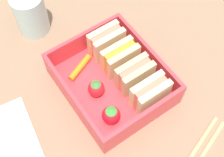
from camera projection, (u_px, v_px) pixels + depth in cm
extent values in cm
cube|color=#89694E|center=(112.00, 89.00, 52.89)|extent=(120.00, 120.00, 2.00)
cube|color=#DA373F|center=(112.00, 85.00, 51.50)|extent=(17.47, 14.95, 1.20)
cube|color=#DA373F|center=(148.00, 55.00, 51.19)|extent=(17.47, 0.60, 4.11)
cube|color=#DA373F|center=(73.00, 100.00, 47.18)|extent=(17.47, 0.60, 4.11)
cube|color=#DA373F|center=(84.00, 41.00, 52.58)|extent=(0.60, 13.75, 4.11)
cube|color=#DA373F|center=(145.00, 118.00, 45.79)|extent=(0.60, 13.75, 4.11)
cube|color=#DAB886|center=(103.00, 38.00, 52.42)|extent=(0.97, 5.92, 4.90)
cube|color=#D87259|center=(107.00, 42.00, 52.03)|extent=(0.97, 5.45, 4.51)
cube|color=#DAB886|center=(110.00, 46.00, 51.64)|extent=(0.97, 5.92, 4.90)
cube|color=#DAB57D|center=(117.00, 54.00, 50.85)|extent=(0.97, 5.92, 4.90)
cube|color=orange|center=(120.00, 58.00, 50.45)|extent=(0.97, 5.45, 4.51)
cube|color=#DAB57D|center=(124.00, 62.00, 50.06)|extent=(0.97, 5.92, 4.90)
cube|color=tan|center=(131.00, 71.00, 49.27)|extent=(0.97, 5.92, 4.90)
cube|color=#D87259|center=(135.00, 75.00, 48.88)|extent=(0.97, 5.45, 4.51)
cube|color=tan|center=(138.00, 80.00, 48.49)|extent=(0.97, 5.92, 4.90)
cube|color=beige|center=(146.00, 89.00, 47.69)|extent=(0.97, 5.92, 4.90)
cube|color=#D87259|center=(150.00, 93.00, 47.30)|extent=(0.97, 5.45, 4.51)
cube|color=beige|center=(154.00, 98.00, 46.91)|extent=(0.97, 5.92, 4.90)
cylinder|color=orange|center=(80.00, 67.00, 51.82)|extent=(3.04, 5.26, 1.07)
sphere|color=red|center=(95.00, 87.00, 49.13)|extent=(2.65, 2.65, 2.65)
cone|color=#43813B|center=(94.00, 82.00, 47.71)|extent=(1.59, 1.59, 0.60)
sphere|color=red|center=(111.00, 115.00, 46.66)|extent=(2.86, 2.86, 2.86)
cone|color=green|center=(111.00, 111.00, 45.15)|extent=(1.71, 1.71, 0.60)
cylinder|color=silver|center=(31.00, 13.00, 54.64)|extent=(5.62, 5.62, 7.95)
cube|color=white|center=(8.00, 138.00, 47.40)|extent=(12.65, 9.62, 0.40)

